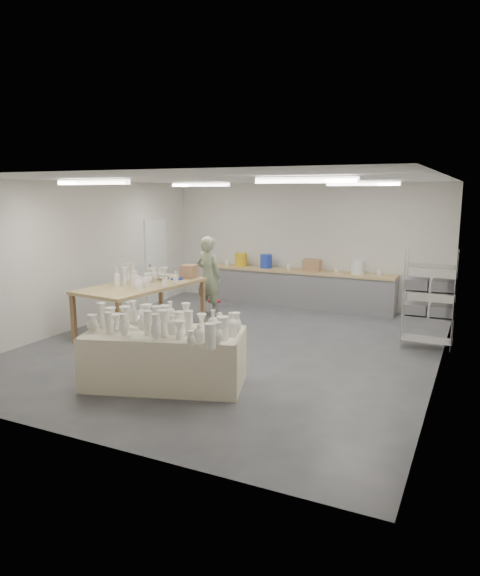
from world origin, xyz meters
The scene contains 9 objects.
room centered at (-0.11, 0.08, 2.06)m, with size 8.00×8.02×3.00m.
back_counter centered at (-0.01, 3.68, 0.49)m, with size 4.60×0.60×1.24m.
wire_shelf centered at (3.20, 1.40, 0.92)m, with size 0.88×0.48×1.80m.
drying_table centered at (-0.06, -2.13, 0.46)m, with size 2.49×1.76×1.17m.
work_table centered at (-2.03, 0.18, 0.97)m, with size 1.59×2.75×1.36m.
rug centered at (-2.58, 0.90, 0.01)m, with size 1.00×0.70×0.02m, color black.
cat centered at (-2.56, 0.89, 0.11)m, with size 0.48×0.41×0.17m.
potter centered at (-1.57, 1.91, 0.90)m, with size 0.66×0.43×1.81m, color #97A57F.
red_stool centered at (-1.57, 2.18, 0.26)m, with size 0.40×0.40×0.29m.
Camera 1 is at (4.00, -8.12, 2.79)m, focal length 32.00 mm.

